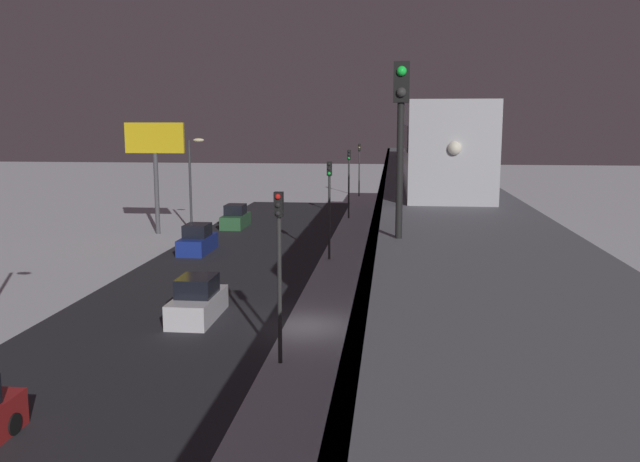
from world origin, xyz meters
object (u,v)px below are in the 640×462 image
(rail_signal, at_px, (401,119))
(sedan_blue, at_px, (198,241))
(sedan_green, at_px, (236,218))
(traffic_light_far, at_px, (349,174))
(subway_train, at_px, (426,138))
(traffic_light_mid, at_px, (329,196))
(commercial_billboard, at_px, (155,149))
(traffic_light_distant, at_px, (359,162))
(sedan_white, at_px, (198,302))
(traffic_light_near, at_px, (279,252))

(rail_signal, bearing_deg, sedan_blue, -65.00)
(sedan_green, xyz_separation_m, sedan_blue, (0.00, 11.35, 0.00))
(sedan_green, height_order, traffic_light_far, traffic_light_far)
(subway_train, height_order, traffic_light_far, subway_train)
(sedan_green, relative_size, traffic_light_mid, 0.66)
(commercial_billboard, bearing_deg, traffic_light_far, -144.19)
(traffic_light_distant, bearing_deg, subway_train, 98.17)
(sedan_green, bearing_deg, rail_signal, 108.52)
(sedan_blue, relative_size, sedan_white, 1.01)
(commercial_billboard, bearing_deg, rail_signal, 117.59)
(commercial_billboard, bearing_deg, traffic_light_mid, 149.31)
(sedan_green, bearing_deg, traffic_light_far, -144.67)
(commercial_billboard, bearing_deg, subway_train, 150.55)
(subway_train, relative_size, traffic_light_near, 5.76)
(sedan_green, xyz_separation_m, traffic_light_distant, (-9.30, -25.98, 3.40))
(sedan_green, distance_m, commercial_billboard, 9.08)
(traffic_light_near, bearing_deg, subway_train, -110.04)
(rail_signal, height_order, sedan_green, rail_signal)
(subway_train, xyz_separation_m, traffic_light_near, (5.99, 16.43, -3.77))
(subway_train, relative_size, rail_signal, 9.22)
(sedan_white, relative_size, traffic_light_far, 0.67)
(sedan_white, bearing_deg, traffic_light_far, 82.01)
(traffic_light_near, xyz_separation_m, traffic_light_mid, (0.00, -19.39, 0.00))
(traffic_light_near, height_order, commercial_billboard, commercial_billboard)
(traffic_light_near, bearing_deg, traffic_light_mid, -90.00)
(subway_train, xyz_separation_m, sedan_green, (15.29, -15.76, -7.17))
(traffic_light_far, height_order, traffic_light_distant, same)
(subway_train, xyz_separation_m, sedan_white, (10.69, 11.15, -7.17))
(sedan_white, height_order, traffic_light_mid, traffic_light_mid)
(sedan_white, xyz_separation_m, traffic_light_near, (-4.70, 5.28, 3.40))
(subway_train, bearing_deg, sedan_green, -45.85)
(traffic_light_near, height_order, traffic_light_far, same)
(rail_signal, relative_size, traffic_light_far, 0.62)
(sedan_blue, height_order, traffic_light_far, traffic_light_far)
(sedan_blue, relative_size, traffic_light_far, 0.67)
(traffic_light_near, height_order, traffic_light_mid, same)
(sedan_green, height_order, traffic_light_distant, traffic_light_distant)
(subway_train, xyz_separation_m, rail_signal, (1.78, 24.57, 0.95))
(sedan_white, relative_size, traffic_light_near, 0.67)
(rail_signal, height_order, commercial_billboard, rail_signal)
(sedan_green, xyz_separation_m, sedan_white, (-4.60, 26.91, 0.00))
(traffic_light_far, bearing_deg, commercial_billboard, 35.81)
(traffic_light_near, bearing_deg, commercial_billboard, -62.34)
(rail_signal, distance_m, commercial_billboard, 40.99)
(subway_train, distance_m, sedan_white, 17.03)
(traffic_light_mid, xyz_separation_m, commercial_billboard, (14.75, -8.75, 2.63))
(sedan_green, distance_m, traffic_light_far, 11.90)
(sedan_white, distance_m, traffic_light_near, 7.84)
(traffic_light_near, bearing_deg, traffic_light_far, -90.00)
(subway_train, relative_size, sedan_green, 8.77)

